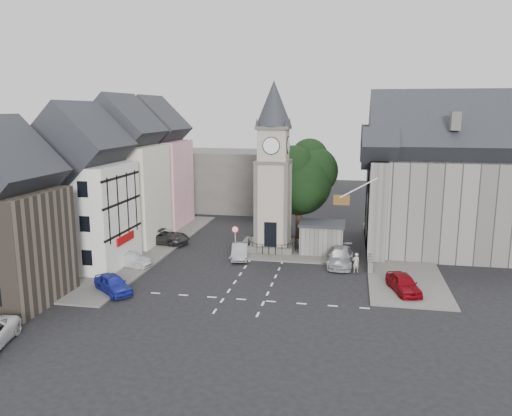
% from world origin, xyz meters
% --- Properties ---
extents(ground, '(120.00, 120.00, 0.00)m').
position_xyz_m(ground, '(0.00, 0.00, 0.00)').
color(ground, black).
rests_on(ground, ground).
extents(pavement_west, '(6.00, 30.00, 0.14)m').
position_xyz_m(pavement_west, '(-12.50, 6.00, 0.07)').
color(pavement_west, '#595651').
rests_on(pavement_west, ground).
extents(pavement_east, '(6.00, 26.00, 0.14)m').
position_xyz_m(pavement_east, '(12.00, 8.00, 0.07)').
color(pavement_east, '#595651').
rests_on(pavement_east, ground).
extents(central_island, '(10.00, 8.00, 0.16)m').
position_xyz_m(central_island, '(1.50, 8.00, 0.08)').
color(central_island, '#595651').
rests_on(central_island, ground).
extents(road_markings, '(20.00, 8.00, 0.01)m').
position_xyz_m(road_markings, '(0.00, -5.50, 0.01)').
color(road_markings, silver).
rests_on(road_markings, ground).
extents(clock_tower, '(4.86, 4.86, 16.25)m').
position_xyz_m(clock_tower, '(0.00, 7.99, 8.12)').
color(clock_tower, '#4C4944').
rests_on(clock_tower, ground).
extents(stone_shelter, '(4.30, 3.30, 3.08)m').
position_xyz_m(stone_shelter, '(4.80, 7.50, 1.55)').
color(stone_shelter, '#5D5955').
rests_on(stone_shelter, ground).
extents(town_tree, '(7.20, 7.20, 10.80)m').
position_xyz_m(town_tree, '(2.00, 13.00, 6.97)').
color(town_tree, black).
rests_on(town_tree, ground).
extents(warning_sign_post, '(0.70, 0.19, 2.85)m').
position_xyz_m(warning_sign_post, '(-3.20, 5.43, 2.03)').
color(warning_sign_post, black).
rests_on(warning_sign_post, ground).
extents(terrace_pink, '(8.10, 7.60, 12.80)m').
position_xyz_m(terrace_pink, '(-15.50, 16.00, 6.58)').
color(terrace_pink, '#D3919A').
rests_on(terrace_pink, ground).
extents(terrace_cream, '(8.10, 7.60, 12.80)m').
position_xyz_m(terrace_cream, '(-15.50, 8.00, 6.58)').
color(terrace_cream, beige).
rests_on(terrace_cream, ground).
extents(terrace_tudor, '(8.10, 7.60, 12.00)m').
position_xyz_m(terrace_tudor, '(-15.50, 0.00, 6.19)').
color(terrace_tudor, silver).
rests_on(terrace_tudor, ground).
extents(backdrop_west, '(20.00, 10.00, 8.00)m').
position_xyz_m(backdrop_west, '(-12.00, 28.00, 4.00)').
color(backdrop_west, '#4C4944').
rests_on(backdrop_west, ground).
extents(east_building, '(14.40, 11.40, 12.60)m').
position_xyz_m(east_building, '(15.59, 11.00, 6.26)').
color(east_building, '#5D5955').
rests_on(east_building, ground).
extents(east_boundary_wall, '(0.40, 16.00, 0.90)m').
position_xyz_m(east_boundary_wall, '(9.20, 10.00, 0.45)').
color(east_boundary_wall, '#5D5955').
rests_on(east_boundary_wall, ground).
extents(flagpole, '(3.68, 0.10, 2.74)m').
position_xyz_m(flagpole, '(8.00, 4.00, 7.00)').
color(flagpole, white).
rests_on(flagpole, ground).
extents(car_west_blue, '(4.21, 3.87, 1.39)m').
position_xyz_m(car_west_blue, '(-9.95, -6.00, 0.70)').
color(car_west_blue, '#1C269B').
rests_on(car_west_blue, ground).
extents(car_west_silver, '(4.08, 1.91, 1.30)m').
position_xyz_m(car_west_silver, '(-11.50, 0.04, 0.65)').
color(car_west_silver, '#ABAEB3').
rests_on(car_west_silver, ground).
extents(car_west_grey, '(5.89, 3.26, 1.56)m').
position_xyz_m(car_west_grey, '(-11.50, 8.00, 0.78)').
color(car_west_grey, '#28282A').
rests_on(car_west_grey, ground).
extents(car_island_silver, '(2.20, 4.36, 1.37)m').
position_xyz_m(car_island_silver, '(-2.55, 4.50, 0.69)').
color(car_island_silver, '#96999F').
rests_on(car_island_silver, ground).
extents(car_island_east, '(2.29, 5.27, 1.51)m').
position_xyz_m(car_island_east, '(6.67, 4.16, 0.76)').
color(car_island_east, '#AAABB2').
rests_on(car_island_east, ground).
extents(car_east_red, '(2.75, 4.53, 1.44)m').
position_xyz_m(car_east_red, '(11.50, -1.87, 0.72)').
color(car_east_red, maroon).
rests_on(car_east_red, ground).
extents(pedestrian, '(0.74, 0.63, 1.71)m').
position_xyz_m(pedestrian, '(8.00, 2.35, 0.85)').
color(pedestrian, '#A79C8A').
rests_on(pedestrian, ground).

